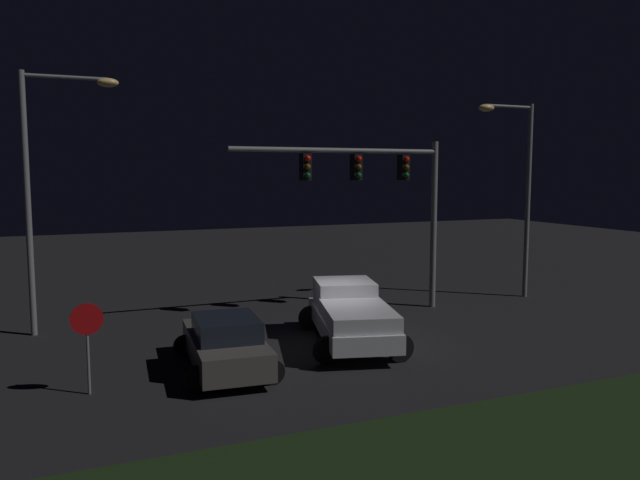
{
  "coord_description": "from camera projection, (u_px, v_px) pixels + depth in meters",
  "views": [
    {
      "loc": [
        -7.79,
        -17.2,
        5.31
      ],
      "look_at": [
        0.03,
        1.31,
        3.11
      ],
      "focal_mm": 34.72,
      "sensor_mm": 36.0,
      "label": 1
    }
  ],
  "objects": [
    {
      "name": "ground_plane",
      "position": [
        335.0,
        343.0,
        19.34
      ],
      "size": [
        80.0,
        80.0,
        0.0
      ],
      "primitive_type": "plane",
      "color": "black"
    },
    {
      "name": "pickup_truck",
      "position": [
        350.0,
        311.0,
        19.26
      ],
      "size": [
        3.8,
        5.73,
        1.8
      ],
      "rotation": [
        0.0,
        0.0,
        1.31
      ],
      "color": "silver",
      "rests_on": "ground_plane"
    },
    {
      "name": "car_sedan",
      "position": [
        225.0,
        344.0,
        16.57
      ],
      "size": [
        2.72,
        4.53,
        1.51
      ],
      "rotation": [
        0.0,
        0.0,
        1.49
      ],
      "color": "#514C47",
      "rests_on": "ground_plane"
    },
    {
      "name": "traffic_signal_gantry",
      "position": [
        379.0,
        183.0,
        23.09
      ],
      "size": [
        8.32,
        0.56,
        6.5
      ],
      "color": "slate",
      "rests_on": "ground_plane"
    },
    {
      "name": "street_lamp_left",
      "position": [
        47.0,
        171.0,
        19.93
      ],
      "size": [
        3.03,
        0.44,
        8.51
      ],
      "color": "slate",
      "rests_on": "ground_plane"
    },
    {
      "name": "street_lamp_right",
      "position": [
        518.0,
        176.0,
        25.84
      ],
      "size": [
        2.73,
        0.44,
        8.15
      ],
      "color": "slate",
      "rests_on": "ground_plane"
    },
    {
      "name": "stop_sign",
      "position": [
        87.0,
        331.0,
        14.68
      ],
      "size": [
        0.76,
        0.08,
        2.23
      ],
      "color": "slate",
      "rests_on": "ground_plane"
    }
  ]
}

